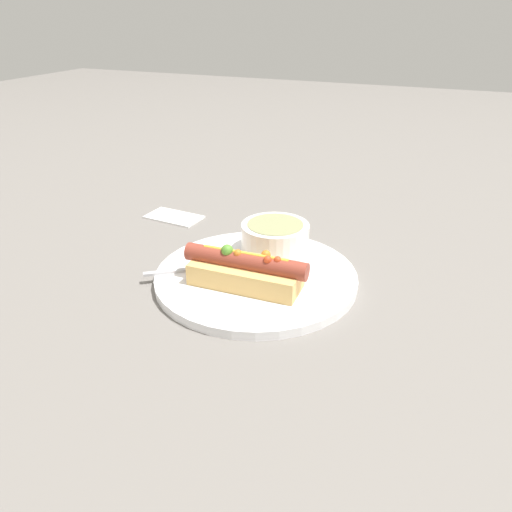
# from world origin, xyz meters

# --- Properties ---
(ground_plane) EXTENTS (4.00, 4.00, 0.00)m
(ground_plane) POSITION_xyz_m (0.00, 0.00, 0.00)
(ground_plane) COLOR slate
(dinner_plate) EXTENTS (0.29, 0.29, 0.01)m
(dinner_plate) POSITION_xyz_m (0.00, 0.00, 0.01)
(dinner_plate) COLOR white
(dinner_plate) RESTS_ON ground_plane
(hot_dog) EXTENTS (0.17, 0.06, 0.06)m
(hot_dog) POSITION_xyz_m (0.00, -0.04, 0.04)
(hot_dog) COLOR #DBAD60
(hot_dog) RESTS_ON dinner_plate
(soup_bowl) EXTENTS (0.10, 0.10, 0.05)m
(soup_bowl) POSITION_xyz_m (0.00, 0.08, 0.04)
(soup_bowl) COLOR silver
(soup_bowl) RESTS_ON dinner_plate
(spoon) EXTENTS (0.14, 0.11, 0.01)m
(spoon) POSITION_xyz_m (-0.05, 0.00, 0.02)
(spoon) COLOR #B7B7BC
(spoon) RESTS_ON dinner_plate
(napkin) EXTENTS (0.11, 0.06, 0.01)m
(napkin) POSITION_xyz_m (-0.23, 0.16, 0.00)
(napkin) COLOR white
(napkin) RESTS_ON ground_plane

